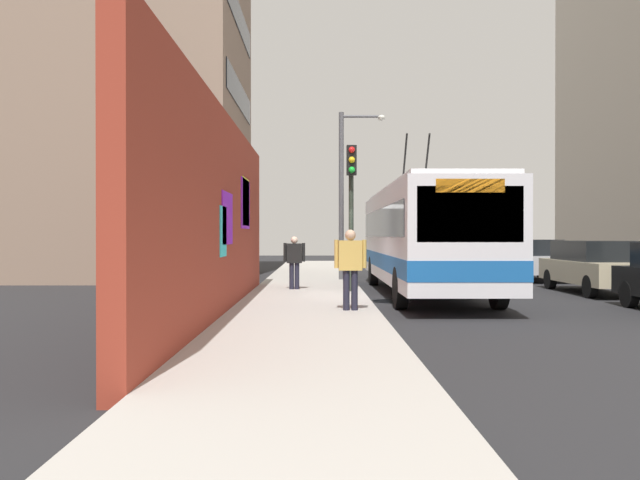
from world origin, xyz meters
TOP-DOWN VIEW (x-y plane):
  - ground_plane at (0.00, 0.00)m, footprint 80.00×80.00m
  - sidewalk_slab at (0.00, 1.60)m, footprint 48.00×3.20m
  - graffiti_wall at (-3.48, 3.35)m, footprint 15.01×0.32m
  - building_far_left at (10.36, 9.20)m, footprint 9.68×9.26m
  - city_bus at (1.82, -1.80)m, footprint 11.86×2.59m
  - parked_car_champagne at (2.36, -7.00)m, footprint 4.79×1.77m
  - parked_car_silver at (8.05, -7.00)m, footprint 4.21×1.79m
  - pedestrian_midblock at (2.04, 1.99)m, footprint 0.22×0.64m
  - pedestrian_at_curb at (-3.50, 0.61)m, footprint 0.23×0.68m
  - traffic_light at (1.24, 0.35)m, footprint 0.49×0.28m
  - street_lamp at (6.47, 0.25)m, footprint 0.44×1.68m
  - curbside_puddle at (-0.10, -0.60)m, footprint 1.14×1.14m

SIDE VIEW (x-z plane):
  - ground_plane at x=0.00m, z-range 0.00..0.00m
  - curbside_puddle at x=-0.10m, z-range 0.00..0.00m
  - sidewalk_slab at x=0.00m, z-range 0.00..0.15m
  - parked_car_silver at x=8.05m, z-range 0.04..1.62m
  - parked_car_champagne at x=2.36m, z-range 0.04..1.62m
  - pedestrian_midblock at x=2.04m, z-range 0.27..1.83m
  - pedestrian_at_curb at x=-3.50m, z-range 0.30..2.01m
  - city_bus at x=1.82m, z-range -0.71..4.19m
  - graffiti_wall at x=-3.48m, z-range 0.00..4.31m
  - traffic_light at x=1.24m, z-range 0.87..5.02m
  - street_lamp at x=6.47m, z-range 0.62..6.66m
  - building_far_left at x=10.36m, z-range 0.00..19.24m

